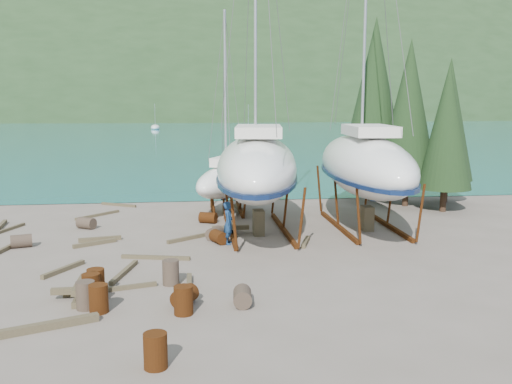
{
  "coord_description": "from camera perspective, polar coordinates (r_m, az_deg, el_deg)",
  "views": [
    {
      "loc": [
        -0.63,
        -21.06,
        6.38
      ],
      "look_at": [
        2.22,
        3.0,
        2.49
      ],
      "focal_mm": 40.0,
      "sensor_mm": 36.0,
      "label": 1
    }
  ],
  "objects": [
    {
      "name": "drum_14",
      "position": [
        19.35,
        -16.15,
        -9.12
      ],
      "size": [
        0.58,
        0.58,
        0.88
      ],
      "primitive_type": "cylinder",
      "color": "#562B0E",
      "rests_on": "ground"
    },
    {
      "name": "drum_10",
      "position": [
        19.84,
        -15.71,
        -8.64
      ],
      "size": [
        0.58,
        0.58,
        0.88
      ],
      "primitive_type": "cylinder",
      "color": "#562B0E",
      "rests_on": "ground"
    },
    {
      "name": "drum_9",
      "position": [
        29.93,
        -16.61,
        -3.0
      ],
      "size": [
        1.05,
        0.95,
        0.58
      ],
      "primitive_type": "cylinder",
      "rotation": [
        1.57,
        0.0,
        1.02
      ],
      "color": "#2D2823",
      "rests_on": "ground"
    },
    {
      "name": "timber_15",
      "position": [
        30.88,
        -23.49,
        -3.43
      ],
      "size": [
        0.98,
        2.35,
        0.15
      ],
      "primitive_type": "cube",
      "rotation": [
        0.0,
        0.0,
        2.79
      ],
      "color": "brown",
      "rests_on": "ground"
    },
    {
      "name": "timber_7",
      "position": [
        20.38,
        -6.69,
        -8.92
      ],
      "size": [
        0.19,
        1.56,
        0.17
      ],
      "primitive_type": "cube",
      "rotation": [
        0.0,
        0.0,
        3.13
      ],
      "color": "brown",
      "rests_on": "ground"
    },
    {
      "name": "drum_5",
      "position": [
        20.34,
        -8.52,
        -7.96
      ],
      "size": [
        0.58,
        0.58,
        0.88
      ],
      "primitive_type": "cylinder",
      "color": "#2D2823",
      "rests_on": "ground"
    },
    {
      "name": "drum_16",
      "position": [
        18.63,
        -16.68,
        -9.86
      ],
      "size": [
        0.58,
        0.58,
        0.88
      ],
      "primitive_type": "cylinder",
      "color": "#2D2823",
      "rests_on": "ground"
    },
    {
      "name": "far_hill",
      "position": [
        341.12,
        -6.73,
        7.98
      ],
      "size": [
        800.0,
        360.0,
        110.0
      ],
      "primitive_type": "ellipsoid",
      "color": "#20351A",
      "rests_on": "ground"
    },
    {
      "name": "timber_pile_fore",
      "position": [
        19.58,
        -17.22,
        -9.39
      ],
      "size": [
        1.8,
        1.8,
        0.6
      ],
      "color": "brown",
      "rests_on": "ground"
    },
    {
      "name": "timber_3",
      "position": [
        20.14,
        -14.29,
        -9.41
      ],
      "size": [
        3.02,
        1.0,
        0.15
      ],
      "primitive_type": "cube",
      "rotation": [
        0.0,
        0.0,
        1.85
      ],
      "color": "brown",
      "rests_on": "ground"
    },
    {
      "name": "timber_17",
      "position": [
        27.05,
        -23.56,
        -5.12
      ],
      "size": [
        0.67,
        2.49,
        0.16
      ],
      "primitive_type": "cube",
      "rotation": [
        0.0,
        0.0,
        2.94
      ],
      "color": "brown",
      "rests_on": "ground"
    },
    {
      "name": "cypress_far_right",
      "position": [
        37.71,
        18.71,
        6.87
      ],
      "size": [
        3.24,
        3.24,
        9.0
      ],
      "color": "black",
      "rests_on": "ground"
    },
    {
      "name": "timber_2",
      "position": [
        31.8,
        -24.14,
        -3.09
      ],
      "size": [
        0.44,
        2.27,
        0.19
      ],
      "primitive_type": "cube",
      "rotation": [
        0.0,
        0.0,
        0.11
      ],
      "color": "brown",
      "rests_on": "ground"
    },
    {
      "name": "timber_1",
      "position": [
        25.81,
        4.99,
        -5.0
      ],
      "size": [
        0.73,
        1.68,
        0.19
      ],
      "primitive_type": "cube",
      "rotation": [
        0.0,
        0.0,
        2.81
      ],
      "color": "brown",
      "rests_on": "ground"
    },
    {
      "name": "drum_15",
      "position": [
        27.11,
        -22.42,
        -4.56
      ],
      "size": [
        1.01,
        0.81,
        0.58
      ],
      "primitive_type": "cylinder",
      "rotation": [
        1.57,
        0.0,
        1.86
      ],
      "color": "#2D2823",
      "rests_on": "ground"
    },
    {
      "name": "far_house_right",
      "position": [
        213.3,
        1.5,
        8.19
      ],
      "size": [
        6.6,
        5.6,
        5.6
      ],
      "color": "beige",
      "rests_on": "ground"
    },
    {
      "name": "small_sailboat_shore",
      "position": [
        32.73,
        -2.98,
        1.2
      ],
      "size": [
        5.01,
        7.39,
        11.37
      ],
      "rotation": [
        0.0,
        0.0,
        -0.43
      ],
      "color": "white",
      "rests_on": "ground"
    },
    {
      "name": "drum_7",
      "position": [
        14.41,
        -10.02,
        -15.36
      ],
      "size": [
        0.58,
        0.58,
        0.88
      ],
      "primitive_type": "cylinder",
      "color": "#562B0E",
      "rests_on": "ground"
    },
    {
      "name": "timber_12",
      "position": [
        22.89,
        -18.7,
        -7.33
      ],
      "size": [
        1.25,
        2.02,
        0.17
      ],
      "primitive_type": "cube",
      "rotation": [
        0.0,
        0.0,
        2.62
      ],
      "color": "brown",
      "rests_on": "ground"
    },
    {
      "name": "timber_9",
      "position": [
        35.88,
        -13.57,
        -1.26
      ],
      "size": [
        2.22,
        1.33,
        0.15
      ],
      "primitive_type": "cube",
      "rotation": [
        0.0,
        0.0,
        1.06
      ],
      "color": "brown",
      "rests_on": "ground"
    },
    {
      "name": "worker",
      "position": [
        25.56,
        -2.76,
        -3.11
      ],
      "size": [
        0.57,
        0.77,
        1.93
      ],
      "primitive_type": "imported",
      "rotation": [
        0.0,
        0.0,
        1.42
      ],
      "color": "navy",
      "rests_on": "ground"
    },
    {
      "name": "bay_water",
      "position": [
        336.12,
        -6.73,
        7.97
      ],
      "size": [
        700.0,
        700.0,
        0.0
      ],
      "primitive_type": "plane",
      "color": "#1C6C8E",
      "rests_on": "ground"
    },
    {
      "name": "large_sailboat_far",
      "position": [
        28.99,
        10.83,
        2.77
      ],
      "size": [
        4.41,
        12.81,
        19.94
      ],
      "rotation": [
        0.0,
        0.0,
        -0.06
      ],
      "color": "white",
      "rests_on": "ground"
    },
    {
      "name": "timber_16",
      "position": [
        17.46,
        -20.5,
        -12.5
      ],
      "size": [
        2.92,
        1.39,
        0.23
      ],
      "primitive_type": "cube",
      "rotation": [
        0.0,
        0.0,
        1.97
      ],
      "color": "brown",
      "rests_on": "ground"
    },
    {
      "name": "far_house_center",
      "position": [
        211.97,
        -12.13,
        7.98
      ],
      "size": [
        6.6,
        5.6,
        5.6
      ],
      "color": "beige",
      "rests_on": "ground"
    },
    {
      "name": "ground",
      "position": [
        22.01,
        -4.87,
        -7.76
      ],
      "size": [
        600.0,
        600.0,
        0.0
      ],
      "primitive_type": "plane",
      "color": "#64594E",
      "rests_on": "ground"
    },
    {
      "name": "drum_11",
      "position": [
        26.61,
        -4.15,
        -4.13
      ],
      "size": [
        0.93,
        1.05,
        0.58
      ],
      "primitive_type": "cylinder",
      "rotation": [
        1.57,
        0.0,
        2.65
      ],
      "color": "#2D2823",
      "rests_on": "ground"
    },
    {
      "name": "moored_boat_far",
      "position": [
        131.4,
        -10.04,
        6.36
      ],
      "size": [
        2.0,
        5.0,
        6.05
      ],
      "color": "white",
      "rests_on": "ground"
    },
    {
      "name": "timber_11",
      "position": [
        23.67,
        -10.01,
        -6.46
      ],
      "size": [
        2.81,
        0.81,
        0.15
      ],
      "primitive_type": "cube",
      "rotation": [
        0.0,
        0.0,
        1.34
      ],
      "color": "brown",
      "rests_on": "ground"
    },
    {
      "name": "large_sailboat_near",
      "position": [
        27.49,
        0.1,
        2.62
      ],
      "size": [
        5.36,
        13.27,
        20.3
      ],
      "rotation": [
        0.0,
        0.0,
        -0.13
      ],
      "color": "white",
      "rests_on": "ground"
    },
    {
      "name": "drum_12",
      "position": [
        18.4,
        -7.15,
        -10.28
      ],
      "size": [
        0.93,
        1.05,
        0.58
      ],
      "primitive_type": "cylinder",
      "rotation": [
        1.57,
        0.0,
        2.65
      ],
      "color": "#562B0E",
      "rests_on": "ground"
    },
    {
      "name": "moored_boat_mid",
      "position": [
        101.79,
        -0.77,
        5.74
      ],
      "size": [
        2.0,
        5.0,
        6.05
      ],
      "color": "white",
      "rests_on": "ground"
    },
    {
      "name": "drum_6",
      "position": [
        25.85,
        -3.76,
        -4.52
      ],
      "size": [
        0.88,
        1.04,
        0.58
      ],
      "primitive_type": "cylinder",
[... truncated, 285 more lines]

